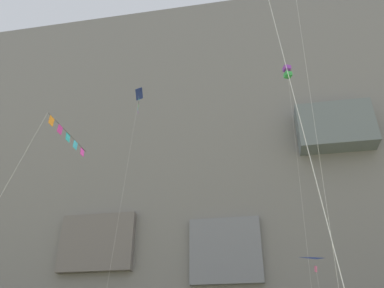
{
  "coord_description": "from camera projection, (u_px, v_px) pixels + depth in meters",
  "views": [
    {
      "loc": [
        4.83,
        0.14,
        2.82
      ],
      "look_at": [
        0.22,
        26.94,
        18.48
      ],
      "focal_mm": 36.47,
      "sensor_mm": 36.0,
      "label": 1
    }
  ],
  "objects": [
    {
      "name": "kite_diamond_mid_right",
      "position": [
        138.0,
        100.0,
        46.57
      ],
      "size": [
        1.5,
        3.55,
        32.71
      ],
      "color": "navy",
      "rests_on": "ground"
    },
    {
      "name": "kite_box_high_right",
      "position": [
        287.0,
        73.0,
        42.58
      ],
      "size": [
        1.98,
        4.07,
        31.71
      ],
      "color": "purple",
      "rests_on": "ground"
    },
    {
      "name": "kite_banner_mid_center",
      "position": [
        61.0,
        147.0,
        21.59
      ],
      "size": [
        2.36,
        7.29,
        14.52
      ],
      "color": "black",
      "rests_on": "ground"
    },
    {
      "name": "cliff_face",
      "position": [
        227.0,
        174.0,
        75.34
      ],
      "size": [
        180.0,
        25.8,
        70.85
      ],
      "color": "slate",
      "rests_on": "ground"
    },
    {
      "name": "kite_delta_high_center",
      "position": [
        318.0,
        269.0,
        28.38
      ],
      "size": [
        1.8,
        1.96,
        9.44
      ],
      "color": "navy",
      "rests_on": "ground"
    }
  ]
}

